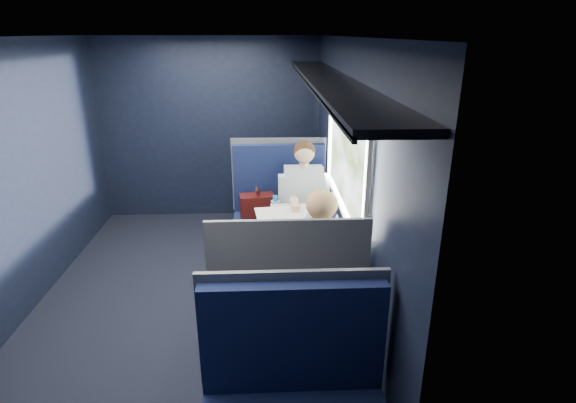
{
  "coord_description": "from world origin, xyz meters",
  "views": [
    {
      "loc": [
        0.73,
        -3.66,
        2.33
      ],
      "look_at": [
        0.9,
        0.0,
        0.95
      ],
      "focal_mm": 28.0,
      "sensor_mm": 36.0,
      "label": 1
    }
  ],
  "objects_px": {
    "seat_bay_far": "(287,312)",
    "seat_row_front": "(278,192)",
    "bottle_small": "(321,201)",
    "woman": "(319,262)",
    "laptop": "(324,215)",
    "table": "(303,231)",
    "cup": "(330,200)",
    "seat_bay_near": "(279,218)",
    "man": "(304,198)"
  },
  "relations": [
    {
      "from": "woman",
      "to": "seat_row_front",
      "type": "bearing_deg",
      "value": 95.7
    },
    {
      "from": "table",
      "to": "seat_row_front",
      "type": "bearing_deg",
      "value": 95.8
    },
    {
      "from": "seat_row_front",
      "to": "cup",
      "type": "relative_size",
      "value": 11.6
    },
    {
      "from": "seat_bay_near",
      "to": "laptop",
      "type": "bearing_deg",
      "value": -65.57
    },
    {
      "from": "table",
      "to": "woman",
      "type": "bearing_deg",
      "value": -84.55
    },
    {
      "from": "woman",
      "to": "laptop",
      "type": "distance_m",
      "value": 0.75
    },
    {
      "from": "man",
      "to": "bottle_small",
      "type": "xyz_separation_m",
      "value": [
        0.12,
        -0.39,
        0.12
      ]
    },
    {
      "from": "laptop",
      "to": "bottle_small",
      "type": "distance_m",
      "value": 0.28
    },
    {
      "from": "man",
      "to": "table",
      "type": "bearing_deg",
      "value": -95.52
    },
    {
      "from": "seat_bay_near",
      "to": "cup",
      "type": "height_order",
      "value": "seat_bay_near"
    },
    {
      "from": "bottle_small",
      "to": "cup",
      "type": "bearing_deg",
      "value": 51.62
    },
    {
      "from": "laptop",
      "to": "seat_row_front",
      "type": "bearing_deg",
      "value": 101.87
    },
    {
      "from": "table",
      "to": "bottle_small",
      "type": "height_order",
      "value": "bottle_small"
    },
    {
      "from": "table",
      "to": "cup",
      "type": "bearing_deg",
      "value": 55.93
    },
    {
      "from": "seat_bay_far",
      "to": "seat_row_front",
      "type": "bearing_deg",
      "value": 90.0
    },
    {
      "from": "seat_bay_far",
      "to": "laptop",
      "type": "bearing_deg",
      "value": 67.49
    },
    {
      "from": "man",
      "to": "cup",
      "type": "height_order",
      "value": "man"
    },
    {
      "from": "bottle_small",
      "to": "table",
      "type": "bearing_deg",
      "value": -122.01
    },
    {
      "from": "seat_bay_near",
      "to": "laptop",
      "type": "height_order",
      "value": "seat_bay_near"
    },
    {
      "from": "seat_bay_near",
      "to": "cup",
      "type": "relative_size",
      "value": 12.6
    },
    {
      "from": "bottle_small",
      "to": "seat_bay_far",
      "type": "bearing_deg",
      "value": -107.55
    },
    {
      "from": "bottle_small",
      "to": "woman",
      "type": "bearing_deg",
      "value": -96.95
    },
    {
      "from": "cup",
      "to": "table",
      "type": "bearing_deg",
      "value": -124.07
    },
    {
      "from": "table",
      "to": "laptop",
      "type": "bearing_deg",
      "value": 7.21
    },
    {
      "from": "laptop",
      "to": "bottle_small",
      "type": "height_order",
      "value": "laptop"
    },
    {
      "from": "seat_bay_near",
      "to": "seat_bay_far",
      "type": "height_order",
      "value": "same"
    },
    {
      "from": "table",
      "to": "cup",
      "type": "xyz_separation_m",
      "value": [
        0.3,
        0.44,
        0.13
      ]
    },
    {
      "from": "table",
      "to": "man",
      "type": "relative_size",
      "value": 0.76
    },
    {
      "from": "man",
      "to": "woman",
      "type": "height_order",
      "value": "same"
    },
    {
      "from": "man",
      "to": "woman",
      "type": "bearing_deg",
      "value": -90.0
    },
    {
      "from": "seat_bay_far",
      "to": "seat_bay_near",
      "type": "bearing_deg",
      "value": 90.43
    },
    {
      "from": "man",
      "to": "laptop",
      "type": "height_order",
      "value": "man"
    },
    {
      "from": "cup",
      "to": "woman",
      "type": "bearing_deg",
      "value": -101.33
    },
    {
      "from": "seat_bay_near",
      "to": "bottle_small",
      "type": "height_order",
      "value": "seat_bay_near"
    },
    {
      "from": "woman",
      "to": "man",
      "type": "bearing_deg",
      "value": 90.0
    },
    {
      "from": "seat_bay_near",
      "to": "woman",
      "type": "bearing_deg",
      "value": -80.55
    },
    {
      "from": "seat_row_front",
      "to": "woman",
      "type": "height_order",
      "value": "woman"
    },
    {
      "from": "man",
      "to": "laptop",
      "type": "relative_size",
      "value": 3.35
    },
    {
      "from": "bottle_small",
      "to": "cup",
      "type": "distance_m",
      "value": 0.18
    },
    {
      "from": "man",
      "to": "seat_bay_near",
      "type": "bearing_deg",
      "value": 146.51
    },
    {
      "from": "table",
      "to": "cup",
      "type": "height_order",
      "value": "cup"
    },
    {
      "from": "seat_bay_near",
      "to": "cup",
      "type": "xyz_separation_m",
      "value": [
        0.49,
        -0.43,
        0.37
      ]
    },
    {
      "from": "table",
      "to": "bottle_small",
      "type": "bearing_deg",
      "value": 57.99
    },
    {
      "from": "laptop",
      "to": "table",
      "type": "bearing_deg",
      "value": -172.79
    },
    {
      "from": "seat_bay_near",
      "to": "bottle_small",
      "type": "xyz_separation_m",
      "value": [
        0.39,
        -0.57,
        0.41
      ]
    },
    {
      "from": "seat_row_front",
      "to": "laptop",
      "type": "height_order",
      "value": "seat_row_front"
    },
    {
      "from": "seat_row_front",
      "to": "bottle_small",
      "type": "height_order",
      "value": "seat_row_front"
    },
    {
      "from": "man",
      "to": "cup",
      "type": "distance_m",
      "value": 0.35
    },
    {
      "from": "table",
      "to": "man",
      "type": "bearing_deg",
      "value": 84.48
    },
    {
      "from": "seat_bay_near",
      "to": "man",
      "type": "distance_m",
      "value": 0.43
    }
  ]
}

